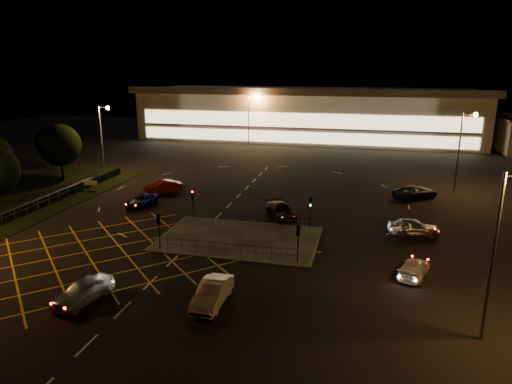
% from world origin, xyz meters
% --- Properties ---
extents(ground, '(180.00, 180.00, 0.00)m').
position_xyz_m(ground, '(0.00, 0.00, 0.00)').
color(ground, black).
rests_on(ground, ground).
extents(pedestrian_island, '(14.00, 9.00, 0.12)m').
position_xyz_m(pedestrian_island, '(2.00, -2.00, 0.06)').
color(pedestrian_island, '#4C4944').
rests_on(pedestrian_island, ground).
extents(grass_verge, '(18.00, 30.00, 0.08)m').
position_xyz_m(grass_verge, '(-28.00, 6.00, 0.04)').
color(grass_verge, black).
rests_on(grass_verge, ground).
extents(hedge, '(2.00, 26.00, 1.00)m').
position_xyz_m(hedge, '(-23.00, 6.00, 0.50)').
color(hedge, black).
rests_on(hedge, ground).
extents(supermarket, '(72.00, 26.50, 10.50)m').
position_xyz_m(supermarket, '(0.00, 61.95, 5.31)').
color(supermarket, beige).
rests_on(supermarket, ground).
extents(streetlight_se, '(1.78, 0.56, 10.03)m').
position_xyz_m(streetlight_se, '(20.44, -14.00, 6.56)').
color(streetlight_se, slate).
rests_on(streetlight_se, ground).
extents(streetlight_nw, '(1.78, 0.56, 10.03)m').
position_xyz_m(streetlight_nw, '(-23.56, 18.00, 6.56)').
color(streetlight_nw, slate).
rests_on(streetlight_nw, ground).
extents(streetlight_ne, '(1.78, 0.56, 10.03)m').
position_xyz_m(streetlight_ne, '(24.44, 20.00, 6.56)').
color(streetlight_ne, slate).
rests_on(streetlight_ne, ground).
extents(streetlight_far_left, '(1.78, 0.56, 10.03)m').
position_xyz_m(streetlight_far_left, '(-9.56, 48.00, 6.56)').
color(streetlight_far_left, slate).
rests_on(streetlight_far_left, ground).
extents(streetlight_far_right, '(1.78, 0.56, 10.03)m').
position_xyz_m(streetlight_far_right, '(30.44, 50.00, 6.56)').
color(streetlight_far_right, slate).
rests_on(streetlight_far_right, ground).
extents(signal_sw, '(0.28, 0.30, 3.15)m').
position_xyz_m(signal_sw, '(-4.00, -5.99, 2.37)').
color(signal_sw, black).
rests_on(signal_sw, pedestrian_island).
extents(signal_se, '(0.28, 0.30, 3.15)m').
position_xyz_m(signal_se, '(8.00, -5.99, 2.37)').
color(signal_se, black).
rests_on(signal_se, pedestrian_island).
extents(signal_nw, '(0.28, 0.30, 3.15)m').
position_xyz_m(signal_nw, '(-4.00, 1.99, 2.37)').
color(signal_nw, black).
rests_on(signal_nw, pedestrian_island).
extents(signal_ne, '(0.28, 0.30, 3.15)m').
position_xyz_m(signal_ne, '(8.00, 1.99, 2.37)').
color(signal_ne, black).
rests_on(signal_ne, pedestrian_island).
extents(tree_c, '(5.76, 5.76, 7.84)m').
position_xyz_m(tree_c, '(-28.00, 14.00, 4.95)').
color(tree_c, black).
rests_on(tree_c, ground).
extents(tree_d, '(4.68, 4.68, 6.37)m').
position_xyz_m(tree_d, '(-34.00, 20.00, 4.02)').
color(tree_d, black).
rests_on(tree_d, ground).
extents(car_near_silver, '(2.80, 4.86, 1.55)m').
position_xyz_m(car_near_silver, '(-5.11, -15.54, 0.78)').
color(car_near_silver, silver).
rests_on(car_near_silver, ground).
extents(car_queue_white, '(1.69, 4.72, 1.55)m').
position_xyz_m(car_queue_white, '(3.44, -13.80, 0.77)').
color(car_queue_white, beige).
rests_on(car_queue_white, ground).
extents(car_left_blue, '(2.48, 4.71, 1.26)m').
position_xyz_m(car_left_blue, '(-11.68, 5.46, 0.63)').
color(car_left_blue, '#0B1445').
rests_on(car_left_blue, ground).
extents(car_far_dkgrey, '(4.43, 5.45, 1.48)m').
position_xyz_m(car_far_dkgrey, '(4.56, 5.00, 0.74)').
color(car_far_dkgrey, black).
rests_on(car_far_dkgrey, ground).
extents(car_right_silver, '(4.76, 2.30, 1.57)m').
position_xyz_m(car_right_silver, '(17.62, 2.90, 0.78)').
color(car_right_silver, '#A7AAAE').
rests_on(car_right_silver, ground).
extents(car_circ_red, '(4.69, 4.17, 1.54)m').
position_xyz_m(car_circ_red, '(-11.59, 11.15, 0.77)').
color(car_circ_red, maroon).
rests_on(car_circ_red, ground).
extents(car_east_grey, '(5.99, 5.56, 1.56)m').
position_xyz_m(car_east_grey, '(18.98, 15.90, 0.78)').
color(car_east_grey, black).
rests_on(car_east_grey, ground).
extents(car_approach_white, '(2.97, 4.63, 1.25)m').
position_xyz_m(car_approach_white, '(16.89, -6.24, 0.62)').
color(car_approach_white, silver).
rests_on(car_approach_white, ground).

